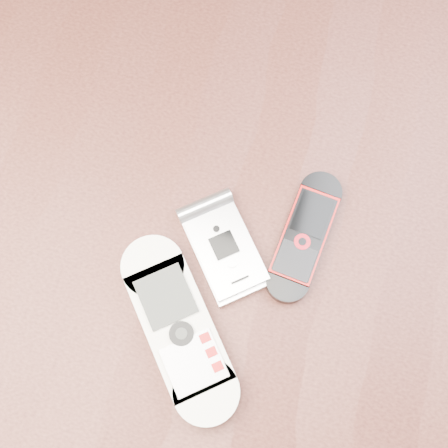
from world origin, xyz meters
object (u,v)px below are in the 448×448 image
at_px(nokia_black_red, 304,236).
at_px(nokia_white, 179,328).
at_px(table, 220,253).
at_px(motorola_razr, 225,250).

bearing_deg(nokia_black_red, nokia_white, -121.54).
bearing_deg(table, motorola_razr, -62.44).
distance_m(table, motorola_razr, 0.12).
bearing_deg(nokia_white, motorola_razr, 36.22).
height_order(table, nokia_white, nokia_white).
xyz_separation_m(table, nokia_black_red, (0.08, 0.01, 0.11)).
height_order(nokia_white, nokia_black_red, nokia_white).
bearing_deg(table, nokia_white, -95.13).
bearing_deg(nokia_white, table, 46.09).
bearing_deg(motorola_razr, nokia_black_red, -13.71).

